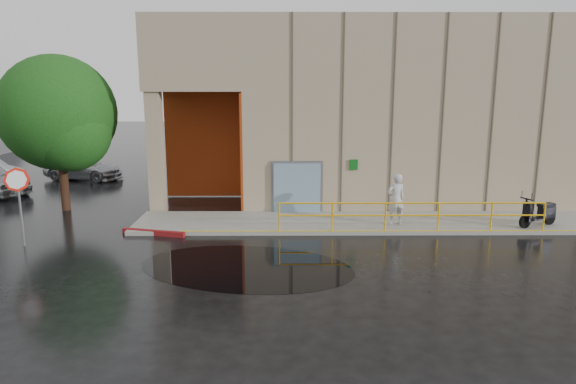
# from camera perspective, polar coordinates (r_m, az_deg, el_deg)

# --- Properties ---
(ground) EXTENTS (120.00, 120.00, 0.00)m
(ground) POSITION_cam_1_polar(r_m,az_deg,el_deg) (15.51, 0.76, -8.07)
(ground) COLOR black
(ground) RESTS_ON ground
(sidewalk) EXTENTS (20.00, 3.00, 0.15)m
(sidewalk) POSITION_cam_1_polar(r_m,az_deg,el_deg) (20.23, 11.93, -3.31)
(sidewalk) COLOR gray
(sidewalk) RESTS_ON ground
(building) EXTENTS (20.00, 10.17, 8.00)m
(building) POSITION_cam_1_polar(r_m,az_deg,el_deg) (26.14, 11.70, 9.28)
(building) COLOR tan
(building) RESTS_ON ground
(guardrail) EXTENTS (9.56, 0.06, 1.03)m
(guardrail) POSITION_cam_1_polar(r_m,az_deg,el_deg) (18.87, 13.60, -2.60)
(guardrail) COLOR #FFB90D
(guardrail) RESTS_ON sidewalk
(person) EXTENTS (0.80, 0.63, 1.93)m
(person) POSITION_cam_1_polar(r_m,az_deg,el_deg) (19.39, 11.90, -0.81)
(person) COLOR silver
(person) RESTS_ON sidewalk
(scooter) EXTENTS (1.78, 1.17, 1.35)m
(scooter) POSITION_cam_1_polar(r_m,az_deg,el_deg) (20.94, 26.15, -1.39)
(scooter) COLOR black
(scooter) RESTS_ON sidewalk
(stop_sign) EXTENTS (0.64, 0.54, 2.66)m
(stop_sign) POSITION_cam_1_polar(r_m,az_deg,el_deg) (18.88, -27.80, 0.25)
(stop_sign) COLOR slate
(stop_sign) RESTS_ON ground
(red_curb) EXTENTS (2.37, 0.79, 0.18)m
(red_curb) POSITION_cam_1_polar(r_m,az_deg,el_deg) (19.01, -14.72, -4.39)
(red_curb) COLOR maroon
(red_curb) RESTS_ON ground
(puddle) EXTENTS (7.14, 5.29, 0.01)m
(puddle) POSITION_cam_1_polar(r_m,az_deg,el_deg) (15.36, -4.67, -8.30)
(puddle) COLOR black
(puddle) RESTS_ON ground
(car_c) EXTENTS (4.82, 2.92, 1.31)m
(car_c) POSITION_cam_1_polar(r_m,az_deg,el_deg) (31.26, -21.81, 2.51)
(car_c) COLOR #A5A6AC
(car_c) RESTS_ON ground
(tree_near) EXTENTS (4.75, 4.75, 6.51)m
(tree_near) POSITION_cam_1_polar(r_m,az_deg,el_deg) (23.31, -23.94, 7.57)
(tree_near) COLOR black
(tree_near) RESTS_ON ground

